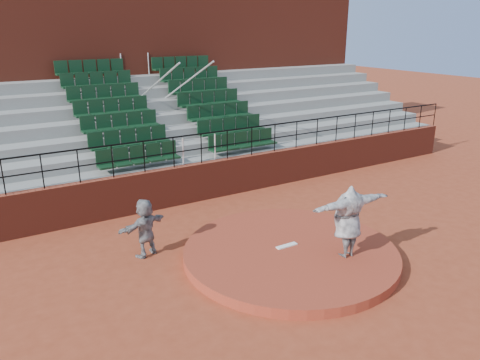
# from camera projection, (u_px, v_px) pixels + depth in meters

# --- Properties ---
(ground) EXTENTS (90.00, 90.00, 0.00)m
(ground) POSITION_uv_depth(u_px,v_px,m) (290.00, 257.00, 12.11)
(ground) COLOR #923A21
(ground) RESTS_ON ground
(pitchers_mound) EXTENTS (5.50, 5.50, 0.25)m
(pitchers_mound) POSITION_uv_depth(u_px,v_px,m) (290.00, 253.00, 12.07)
(pitchers_mound) COLOR #963521
(pitchers_mound) RESTS_ON ground
(pitching_rubber) EXTENTS (0.60, 0.15, 0.03)m
(pitching_rubber) POSITION_uv_depth(u_px,v_px,m) (287.00, 246.00, 12.15)
(pitching_rubber) COLOR white
(pitching_rubber) RESTS_ON pitchers_mound
(boundary_wall) EXTENTS (24.00, 0.30, 1.30)m
(boundary_wall) POSITION_uv_depth(u_px,v_px,m) (202.00, 181.00, 15.96)
(boundary_wall) COLOR maroon
(boundary_wall) RESTS_ON ground
(wall_railing) EXTENTS (24.04, 0.05, 1.03)m
(wall_railing) POSITION_uv_depth(u_px,v_px,m) (201.00, 142.00, 15.53)
(wall_railing) COLOR black
(wall_railing) RESTS_ON boundary_wall
(seating_deck) EXTENTS (24.00, 5.97, 4.63)m
(seating_deck) POSITION_uv_depth(u_px,v_px,m) (160.00, 138.00, 18.68)
(seating_deck) COLOR gray
(seating_deck) RESTS_ON ground
(press_box_facade) EXTENTS (24.00, 3.00, 7.10)m
(press_box_facade) POSITION_uv_depth(u_px,v_px,m) (125.00, 75.00, 21.22)
(press_box_facade) COLOR maroon
(press_box_facade) RESTS_ON ground
(pitcher) EXTENTS (2.29, 0.73, 1.84)m
(pitcher) POSITION_uv_depth(u_px,v_px,m) (348.00, 221.00, 11.39)
(pitcher) COLOR black
(pitcher) RESTS_ON pitchers_mound
(fielder) EXTENTS (1.51, 0.91, 1.55)m
(fielder) POSITION_uv_depth(u_px,v_px,m) (145.00, 228.00, 12.00)
(fielder) COLOR black
(fielder) RESTS_ON ground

